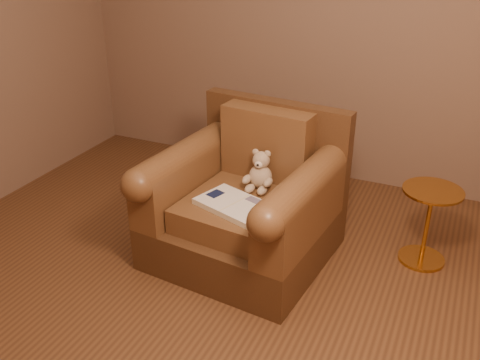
% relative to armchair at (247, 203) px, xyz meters
% --- Properties ---
extents(floor, '(4.00, 4.00, 0.00)m').
position_rel_armchair_xyz_m(floor, '(0.02, -0.68, -0.35)').
color(floor, brown).
rests_on(floor, ground).
extents(armchair, '(1.08, 1.04, 0.89)m').
position_rel_armchair_xyz_m(armchair, '(0.00, 0.00, 0.00)').
color(armchair, '#4B2E19').
rests_on(armchair, floor).
extents(teddy_bear, '(0.18, 0.20, 0.25)m').
position_rel_armchair_xyz_m(teddy_bear, '(0.05, 0.08, 0.17)').
color(teddy_bear, tan).
rests_on(teddy_bear, armchair).
extents(guidebook, '(0.50, 0.39, 0.04)m').
position_rel_armchair_xyz_m(guidebook, '(0.02, -0.21, 0.10)').
color(guidebook, beige).
rests_on(guidebook, armchair).
extents(side_table, '(0.35, 0.35, 0.49)m').
position_rel_armchair_xyz_m(side_table, '(1.03, 0.35, -0.08)').
color(side_table, '#C58A36').
rests_on(side_table, floor).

